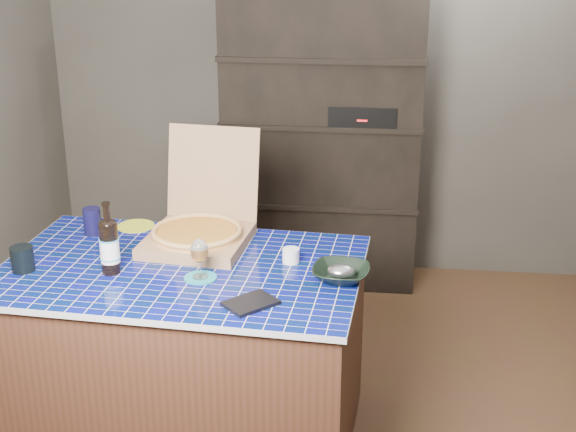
# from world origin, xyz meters

# --- Properties ---
(room) EXTENTS (3.50, 3.50, 3.50)m
(room) POSITION_xyz_m (0.00, 0.00, 1.25)
(room) COLOR #523023
(room) RESTS_ON ground
(shelving_unit) EXTENTS (1.20, 0.41, 1.80)m
(shelving_unit) POSITION_xyz_m (0.00, 1.53, 0.90)
(shelving_unit) COLOR black
(shelving_unit) RESTS_ON floor
(kitchen_island) EXTENTS (1.59, 1.07, 0.84)m
(kitchen_island) POSITION_xyz_m (-0.46, -0.23, 0.42)
(kitchen_island) COLOR #46261B
(kitchen_island) RESTS_ON floor
(pizza_box) EXTENTS (0.49, 0.58, 0.48)m
(pizza_box) POSITION_xyz_m (-0.44, 0.03, 0.90)
(pizza_box) COLOR #93644B
(pizza_box) RESTS_ON kitchen_island
(mead_bottle) EXTENTS (0.08, 0.08, 0.31)m
(mead_bottle) POSITION_xyz_m (-0.74, -0.32, 0.96)
(mead_bottle) COLOR black
(mead_bottle) RESTS_ON kitchen_island
(teal_trivet) EXTENTS (0.14, 0.14, 0.01)m
(teal_trivet) POSITION_xyz_m (-0.36, -0.33, 0.84)
(teal_trivet) COLOR teal
(teal_trivet) RESTS_ON kitchen_island
(wine_glass) EXTENTS (0.07, 0.07, 0.17)m
(wine_glass) POSITION_xyz_m (-0.36, -0.33, 0.96)
(wine_glass) COLOR white
(wine_glass) RESTS_ON teal_trivet
(tumbler) EXTENTS (0.10, 0.10, 0.11)m
(tumbler) POSITION_xyz_m (-1.11, -0.34, 0.89)
(tumbler) COLOR black
(tumbler) RESTS_ON kitchen_island
(dvd_case) EXTENTS (0.23, 0.23, 0.02)m
(dvd_case) POSITION_xyz_m (-0.11, -0.55, 0.84)
(dvd_case) COLOR black
(dvd_case) RESTS_ON kitchen_island
(bowl) EXTENTS (0.26, 0.26, 0.06)m
(bowl) POSITION_xyz_m (0.22, -0.28, 0.87)
(bowl) COLOR black
(bowl) RESTS_ON kitchen_island
(foil_contents) EXTENTS (0.11, 0.09, 0.05)m
(foil_contents) POSITION_xyz_m (0.22, -0.28, 0.88)
(foil_contents) COLOR #B1AFBB
(foil_contents) RESTS_ON bowl
(white_jar) EXTENTS (0.07, 0.07, 0.06)m
(white_jar) POSITION_xyz_m (-0.00, -0.13, 0.87)
(white_jar) COLOR white
(white_jar) RESTS_ON kitchen_island
(navy_cup) EXTENTS (0.08, 0.08, 0.13)m
(navy_cup) POSITION_xyz_m (-0.96, 0.09, 0.90)
(navy_cup) COLOR black
(navy_cup) RESTS_ON kitchen_island
(green_trivet) EXTENTS (0.18, 0.18, 0.01)m
(green_trivet) POSITION_xyz_m (-0.79, 0.20, 0.84)
(green_trivet) COLOR gold
(green_trivet) RESTS_ON kitchen_island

